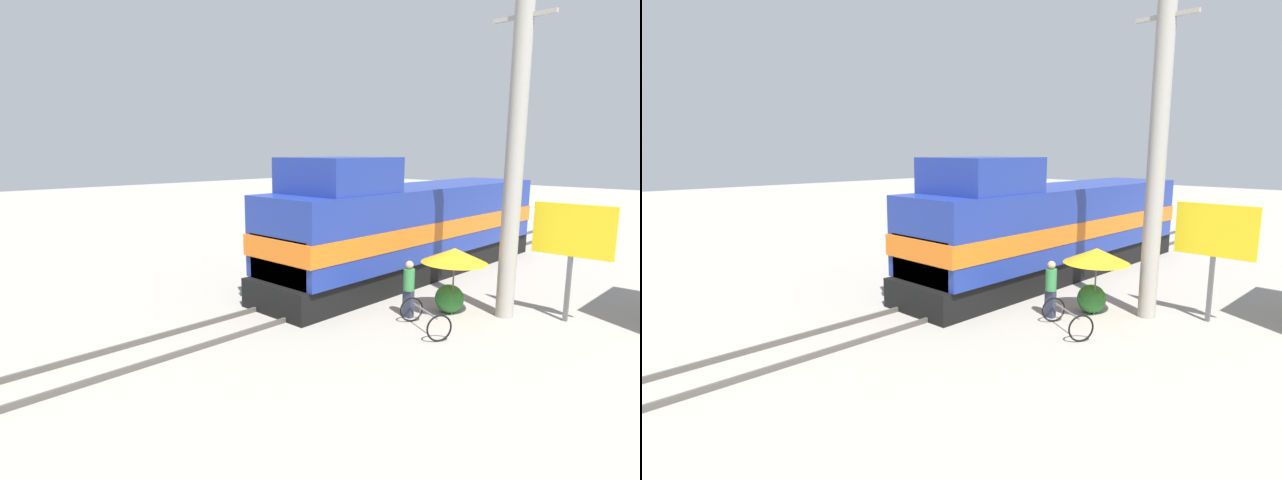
{
  "view_description": "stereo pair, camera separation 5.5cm",
  "coord_description": "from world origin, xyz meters",
  "views": [
    {
      "loc": [
        11.53,
        -14.11,
        5.09
      ],
      "look_at": [
        1.2,
        -3.74,
        2.45
      ],
      "focal_mm": 28.0,
      "sensor_mm": 36.0,
      "label": 1
    },
    {
      "loc": [
        11.57,
        -14.07,
        5.09
      ],
      "look_at": [
        1.2,
        -3.74,
        2.45
      ],
      "focal_mm": 28.0,
      "sensor_mm": 36.0,
      "label": 2
    }
  ],
  "objects": [
    {
      "name": "person_bystander",
      "position": [
        3.04,
        -1.74,
        0.97
      ],
      "size": [
        0.34,
        0.34,
        1.78
      ],
      "color": "#2D3347",
      "rests_on": "ground_plane"
    },
    {
      "name": "bicycle",
      "position": [
        4.08,
        -2.42,
        0.39
      ],
      "size": [
        1.86,
        1.49,
        0.76
      ],
      "rotation": [
        0.0,
        0.0,
        -2.08
      ],
      "color": "black",
      "rests_on": "ground_plane"
    },
    {
      "name": "utility_pole",
      "position": [
        5.12,
        0.44,
        5.03
      ],
      "size": [
        1.8,
        0.53,
        9.98
      ],
      "color": "#9E998E",
      "rests_on": "ground_plane"
    },
    {
      "name": "locomotive",
      "position": [
        0.0,
        2.54,
        2.0
      ],
      "size": [
        3.17,
        15.55,
        4.85
      ],
      "color": "black",
      "rests_on": "ground_plane"
    },
    {
      "name": "rail_far",
      "position": [
        0.72,
        0.0,
        0.07
      ],
      "size": [
        0.08,
        35.8,
        0.15
      ],
      "primitive_type": "cube",
      "color": "#4C4742",
      "rests_on": "ground_plane"
    },
    {
      "name": "ground_plane",
      "position": [
        0.0,
        0.0,
        0.0
      ],
      "size": [
        120.0,
        120.0,
        0.0
      ],
      "primitive_type": "plane",
      "color": "gray"
    },
    {
      "name": "rail_near",
      "position": [
        -0.72,
        0.0,
        0.07
      ],
      "size": [
        0.08,
        35.8,
        0.15
      ],
      "primitive_type": "cube",
      "color": "#4C4742",
      "rests_on": "ground_plane"
    },
    {
      "name": "shrub_cluster",
      "position": [
        3.7,
        -0.44,
        0.45
      ],
      "size": [
        0.9,
        0.9,
        0.9
      ],
      "primitive_type": "sphere",
      "color": "#2D722D",
      "rests_on": "ground_plane"
    },
    {
      "name": "vendor_umbrella",
      "position": [
        3.91,
        -0.62,
        1.91
      ],
      "size": [
        2.02,
        2.02,
        2.14
      ],
      "color": "#4C4C4C",
      "rests_on": "ground_plane"
    },
    {
      "name": "billboard_sign",
      "position": [
        6.62,
        1.33,
        2.61
      ],
      "size": [
        2.29,
        0.12,
        3.55
      ],
      "color": "#595959",
      "rests_on": "ground_plane"
    }
  ]
}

